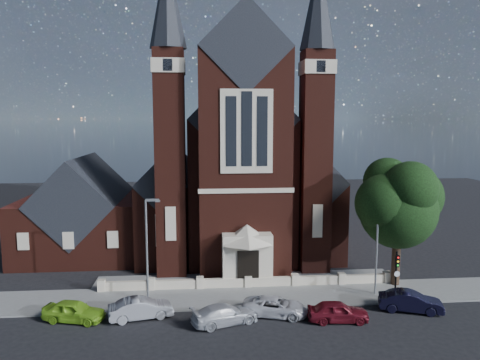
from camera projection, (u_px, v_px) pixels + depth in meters
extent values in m
plane|color=black|center=(240.00, 258.00, 47.55)|extent=(120.00, 120.00, 0.00)
cube|color=slate|center=(251.00, 297.00, 37.18)|extent=(60.00, 5.00, 0.12)
cube|color=slate|center=(246.00, 280.00, 41.13)|extent=(26.00, 3.00, 0.14)
cube|color=beige|center=(248.00, 288.00, 39.15)|extent=(24.00, 0.40, 0.90)
cube|color=#431912|center=(233.00, 178.00, 56.52)|extent=(10.00, 30.00, 14.00)
cube|color=black|center=(232.00, 119.00, 55.62)|extent=(10.00, 30.20, 10.00)
cube|color=#431912|center=(170.00, 204.00, 55.29)|extent=(5.00, 26.00, 8.00)
cube|color=#431912|center=(295.00, 203.00, 56.56)|extent=(5.00, 26.00, 8.00)
cube|color=black|center=(169.00, 171.00, 54.77)|extent=(5.01, 26.20, 5.01)
cube|color=black|center=(295.00, 170.00, 56.04)|extent=(5.01, 26.20, 5.01)
cube|color=#431912|center=(245.00, 165.00, 40.82)|extent=(8.00, 3.00, 20.00)
cube|color=black|center=(245.00, 48.00, 39.53)|extent=(8.00, 3.20, 8.00)
cube|color=beige|center=(247.00, 131.00, 38.90)|extent=(4.40, 0.15, 7.00)
cube|color=black|center=(247.00, 129.00, 38.81)|extent=(0.90, 0.08, 6.20)
cube|color=beige|center=(247.00, 259.00, 39.86)|extent=(4.20, 2.00, 4.40)
cube|color=black|center=(248.00, 269.00, 38.90)|extent=(1.80, 0.12, 3.20)
cone|color=beige|center=(247.00, 234.00, 39.57)|extent=(4.60, 4.60, 1.60)
cube|color=#431912|center=(171.00, 165.00, 41.26)|extent=(2.60, 2.60, 20.00)
cube|color=beige|center=(169.00, 67.00, 40.16)|extent=(2.80, 2.80, 1.20)
cone|color=black|center=(167.00, 0.00, 39.45)|extent=(3.20, 3.20, 8.00)
cube|color=#431912|center=(315.00, 164.00, 42.36)|extent=(2.60, 2.60, 20.00)
cube|color=beige|center=(317.00, 68.00, 41.26)|extent=(2.80, 2.80, 1.20)
cone|color=black|center=(318.00, 3.00, 40.55)|extent=(3.20, 3.20, 8.00)
cube|color=#431912|center=(85.00, 225.00, 48.77)|extent=(12.00, 12.00, 6.00)
cube|color=black|center=(83.00, 197.00, 48.38)|extent=(8.49, 12.20, 8.49)
cylinder|color=black|center=(396.00, 257.00, 39.39)|extent=(0.70, 0.70, 5.00)
sphere|color=black|center=(398.00, 210.00, 38.87)|extent=(6.40, 6.40, 6.40)
sphere|color=black|center=(410.00, 188.00, 37.46)|extent=(4.40, 4.40, 4.40)
cylinder|color=gray|center=(147.00, 252.00, 35.49)|extent=(0.16, 0.16, 8.00)
cube|color=gray|center=(152.00, 200.00, 35.01)|extent=(1.00, 0.15, 0.18)
cube|color=gray|center=(158.00, 201.00, 35.06)|extent=(0.35, 0.22, 0.12)
cylinder|color=gray|center=(377.00, 247.00, 37.01)|extent=(0.16, 0.16, 8.00)
cube|color=gray|center=(385.00, 197.00, 36.54)|extent=(1.00, 0.15, 0.18)
cube|color=gray|center=(390.00, 198.00, 36.58)|extent=(0.35, 0.22, 0.12)
cylinder|color=black|center=(396.00, 277.00, 35.87)|extent=(0.14, 0.14, 4.00)
cube|color=black|center=(397.00, 261.00, 35.56)|extent=(0.28, 0.22, 0.90)
sphere|color=red|center=(398.00, 258.00, 35.39)|extent=(0.14, 0.14, 0.14)
sphere|color=#CC8C0C|center=(398.00, 262.00, 35.43)|extent=(0.14, 0.14, 0.14)
sphere|color=#0C9919|center=(398.00, 265.00, 35.47)|extent=(0.14, 0.14, 0.14)
imported|color=#82C126|center=(74.00, 311.00, 32.59)|extent=(4.61, 2.76, 1.47)
imported|color=gray|center=(141.00, 308.00, 33.02)|extent=(4.72, 2.60, 1.47)
imported|color=#B8BBC0|center=(225.00, 314.00, 32.18)|extent=(5.03, 3.32, 1.35)
imported|color=silver|center=(275.00, 306.00, 33.58)|extent=(5.14, 3.44, 1.31)
imported|color=maroon|center=(338.00, 311.00, 32.55)|extent=(4.35, 2.01, 1.44)
imported|color=black|center=(411.00, 302.00, 34.25)|extent=(4.81, 2.92, 1.50)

